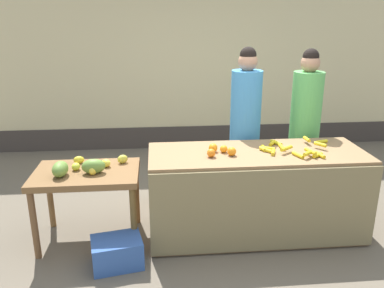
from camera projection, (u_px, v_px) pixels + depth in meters
The scene contains 11 objects.
ground_plane at pixel (224, 232), 4.11m from camera, with size 24.00×24.00×0.00m, color #665B4C.
market_wall_back at pixel (196, 60), 6.43m from camera, with size 7.46×0.23×2.96m.
fruit_stall_counter at pixel (256, 193), 3.99m from camera, with size 2.13×0.81×0.88m.
side_table_wooden at pixel (87, 181), 3.80m from camera, with size 1.00×0.68×0.73m.
banana_bunch_pile at pixel (292, 148), 3.88m from camera, with size 0.78×0.56×0.07m.
orange_pile at pixel (220, 150), 3.78m from camera, with size 0.28×0.23×0.09m.
mango_papaya_pile at pixel (83, 167), 3.71m from camera, with size 0.68×0.47×0.14m.
vendor_woman_blue_shirt at pixel (245, 129), 4.46m from camera, with size 0.34×0.34×1.83m.
vendor_woman_green_shirt at pixel (304, 128), 4.53m from camera, with size 0.34×0.34×1.81m.
produce_crate at pixel (117, 252), 3.53m from camera, with size 0.44×0.32×0.26m, color #3359A5.
produce_sack at pixel (164, 185), 4.69m from camera, with size 0.36×0.30×0.45m, color tan.
Camera 1 is at (-0.67, -3.57, 2.15)m, focal length 36.88 mm.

